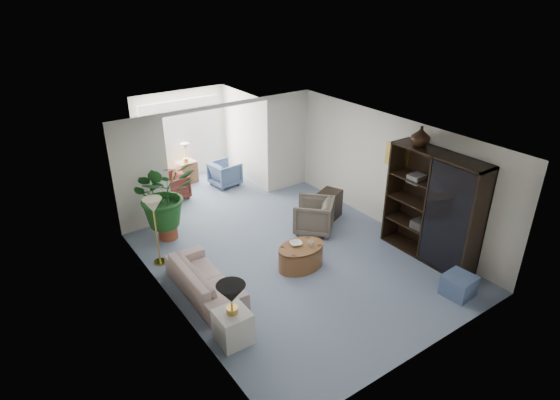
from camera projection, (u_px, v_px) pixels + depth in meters
floor at (297, 261)px, 9.11m from camera, size 6.00×6.00×0.00m
sunroom_floor at (203, 190)px, 12.14m from camera, size 2.60×2.60×0.00m
back_pier_left at (141, 175)px, 9.80m from camera, size 1.20×0.12×2.50m
back_pier_right at (287, 142)px, 11.76m from camera, size 1.20×0.12×2.50m
back_header at (218, 106)px, 10.26m from camera, size 2.60×0.12×0.10m
window_pane at (181, 128)px, 12.32m from camera, size 2.20×0.02×1.50m
window_blinds at (182, 128)px, 12.30m from camera, size 2.20×0.02×1.50m
framed_picture at (397, 156)px, 9.56m from camera, size 0.04×0.50×0.40m
sofa at (205, 279)px, 8.12m from camera, size 0.77×1.90×0.55m
end_table at (233, 327)px, 7.02m from camera, size 0.50×0.50×0.54m
table_lamp at (231, 294)px, 6.75m from camera, size 0.44×0.44×0.30m
floor_lamp at (153, 206)px, 8.52m from camera, size 0.36×0.36×0.28m
coffee_table at (301, 256)px, 8.86m from camera, size 1.21×1.21×0.45m
coffee_bowl at (296, 243)px, 8.80m from camera, size 0.29×0.29×0.06m
coffee_cup at (311, 244)px, 8.74m from camera, size 0.14×0.14×0.10m
wingback_chair at (314, 216)px, 10.05m from camera, size 1.14×1.14×0.74m
side_table_dark at (329, 204)px, 10.65m from camera, size 0.66×0.60×0.64m
entertainment_cabinet at (433, 207)px, 8.84m from camera, size 0.52×1.95×2.17m
cabinet_urn at (421, 136)px, 8.65m from camera, size 0.36×0.36×0.37m
ottoman at (459, 285)px, 8.09m from camera, size 0.51×0.51×0.38m
plant_pot at (168, 231)px, 9.87m from camera, size 0.40×0.40×0.32m
house_plant at (164, 194)px, 9.48m from camera, size 1.29×1.12×1.44m
sunroom_chair_blue at (225, 174)px, 12.30m from camera, size 0.78×0.76×0.64m
sunroom_chair_maroon at (172, 187)px, 11.53m from camera, size 0.78×0.76×0.64m
sunroom_table at (187, 172)px, 12.48m from camera, size 0.52×0.43×0.59m
shelf_clutter at (435, 209)px, 8.75m from camera, size 0.30×1.10×1.06m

